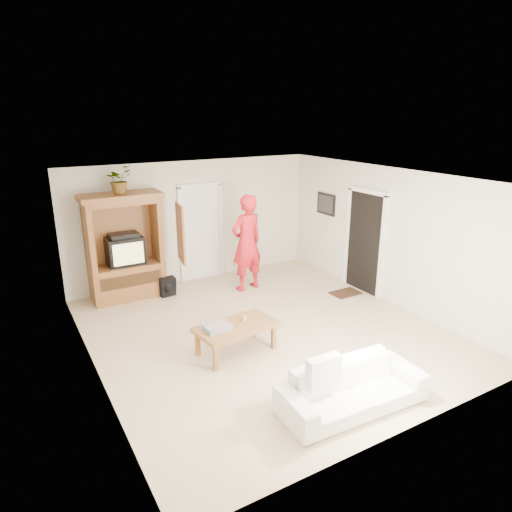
% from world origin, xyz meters
% --- Properties ---
extents(floor, '(6.00, 6.00, 0.00)m').
position_xyz_m(floor, '(0.00, 0.00, 0.00)').
color(floor, tan).
rests_on(floor, ground).
extents(ceiling, '(6.00, 6.00, 0.00)m').
position_xyz_m(ceiling, '(0.00, 0.00, 2.60)').
color(ceiling, white).
rests_on(ceiling, floor).
extents(wall_back, '(5.50, 0.00, 5.50)m').
position_xyz_m(wall_back, '(0.00, 3.00, 1.30)').
color(wall_back, silver).
rests_on(wall_back, floor).
extents(wall_front, '(5.50, 0.00, 5.50)m').
position_xyz_m(wall_front, '(0.00, -3.00, 1.30)').
color(wall_front, silver).
rests_on(wall_front, floor).
extents(wall_left, '(0.00, 6.00, 6.00)m').
position_xyz_m(wall_left, '(-2.75, 0.00, 1.30)').
color(wall_left, silver).
rests_on(wall_left, floor).
extents(wall_right, '(0.00, 6.00, 6.00)m').
position_xyz_m(wall_right, '(2.75, 0.00, 1.30)').
color(wall_right, silver).
rests_on(wall_right, floor).
extents(armoire, '(1.82, 1.14, 2.10)m').
position_xyz_m(armoire, '(-1.58, 2.66, 0.91)').
color(armoire, brown).
rests_on(armoire, floor).
extents(door_back, '(0.85, 0.05, 2.04)m').
position_xyz_m(door_back, '(0.15, 2.97, 1.02)').
color(door_back, white).
rests_on(door_back, floor).
extents(doorway_right, '(0.05, 0.90, 2.04)m').
position_xyz_m(doorway_right, '(2.73, 0.60, 1.02)').
color(doorway_right, black).
rests_on(doorway_right, floor).
extents(framed_picture, '(0.03, 0.60, 0.48)m').
position_xyz_m(framed_picture, '(2.73, 1.90, 1.60)').
color(framed_picture, black).
rests_on(framed_picture, wall_right).
extents(doormat, '(0.60, 0.40, 0.02)m').
position_xyz_m(doormat, '(2.30, 0.60, 0.01)').
color(doormat, '#382316').
rests_on(doormat, floor).
extents(plant, '(0.63, 0.61, 0.53)m').
position_xyz_m(plant, '(-1.60, 2.63, 2.37)').
color(plant, '#4C7238').
rests_on(plant, armoire).
extents(man, '(0.79, 0.58, 2.00)m').
position_xyz_m(man, '(0.68, 1.86, 1.00)').
color(man, red).
rests_on(man, floor).
extents(sofa, '(1.94, 0.84, 0.56)m').
position_xyz_m(sofa, '(-0.13, -2.34, 0.28)').
color(sofa, white).
rests_on(sofa, floor).
extents(coffee_table, '(1.30, 0.82, 0.46)m').
position_xyz_m(coffee_table, '(-0.75, -0.38, 0.40)').
color(coffee_table, olive).
rests_on(coffee_table, floor).
extents(towel, '(0.39, 0.30, 0.08)m').
position_xyz_m(towel, '(-1.06, -0.38, 0.50)').
color(towel, '#DB494A').
rests_on(towel, coffee_table).
extents(candle, '(0.08, 0.08, 0.10)m').
position_xyz_m(candle, '(-0.58, -0.32, 0.51)').
color(candle, tan).
rests_on(candle, coffee_table).
extents(backpack_black, '(0.32, 0.21, 0.38)m').
position_xyz_m(backpack_black, '(-0.91, 2.31, 0.19)').
color(backpack_black, black).
rests_on(backpack_black, floor).
extents(backpack_olive, '(0.37, 0.30, 0.61)m').
position_xyz_m(backpack_olive, '(-0.94, 2.85, 0.31)').
color(backpack_olive, '#47442B').
rests_on(backpack_olive, floor).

